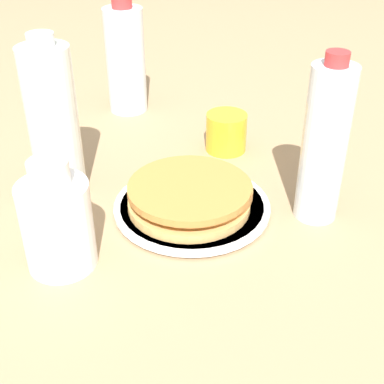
% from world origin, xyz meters
% --- Properties ---
extents(ground_plane, '(4.00, 4.00, 0.00)m').
position_xyz_m(ground_plane, '(0.00, 0.00, 0.00)').
color(ground_plane, '#9E7F5B').
extents(plate, '(0.23, 0.23, 0.01)m').
position_xyz_m(plate, '(0.03, -0.01, 0.01)').
color(plate, white).
rests_on(plate, ground_plane).
extents(pancake_stack, '(0.18, 0.19, 0.04)m').
position_xyz_m(pancake_stack, '(0.03, -0.02, 0.03)').
color(pancake_stack, tan).
rests_on(pancake_stack, plate).
extents(juice_glass, '(0.07, 0.07, 0.07)m').
position_xyz_m(juice_glass, '(-0.07, 0.16, 0.03)').
color(juice_glass, yellow).
rests_on(juice_glass, ground_plane).
extents(cream_jug, '(0.09, 0.09, 0.15)m').
position_xyz_m(cream_jug, '(-0.01, -0.21, 0.06)').
color(cream_jug, white).
rests_on(cream_jug, ground_plane).
extents(water_bottle_near, '(0.08, 0.08, 0.22)m').
position_xyz_m(water_bottle_near, '(-0.33, 0.15, 0.10)').
color(water_bottle_near, silver).
rests_on(water_bottle_near, ground_plane).
extents(water_bottle_mid, '(0.06, 0.06, 0.24)m').
position_xyz_m(water_bottle_mid, '(0.16, 0.11, 0.11)').
color(water_bottle_mid, silver).
rests_on(water_bottle_mid, ground_plane).
extents(water_bottle_far, '(0.07, 0.07, 0.25)m').
position_xyz_m(water_bottle_far, '(-0.15, -0.12, 0.12)').
color(water_bottle_far, silver).
rests_on(water_bottle_far, ground_plane).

